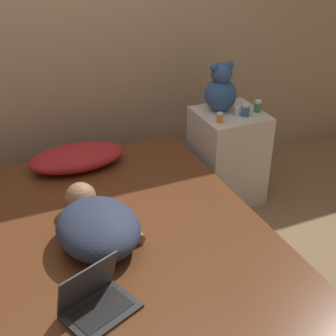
# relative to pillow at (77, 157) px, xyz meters

# --- Properties ---
(ground_plane) EXTENTS (12.00, 12.00, 0.00)m
(ground_plane) POSITION_rel_pillow_xyz_m (0.04, -0.81, -0.52)
(ground_plane) COLOR #937551
(wall_back) EXTENTS (8.00, 0.06, 2.60)m
(wall_back) POSITION_rel_pillow_xyz_m (0.04, 0.50, 0.78)
(wall_back) COLOR tan
(wall_back) RESTS_ON ground_plane
(bed) EXTENTS (1.51, 2.05, 0.45)m
(bed) POSITION_rel_pillow_xyz_m (0.04, -0.81, -0.30)
(bed) COLOR #2D2319
(bed) RESTS_ON ground_plane
(nightstand) EXTENTS (0.46, 0.45, 0.69)m
(nightstand) POSITION_rel_pillow_xyz_m (1.09, -0.10, -0.17)
(nightstand) COLOR silver
(nightstand) RESTS_ON ground_plane
(pillow) EXTENTS (0.63, 0.34, 0.14)m
(pillow) POSITION_rel_pillow_xyz_m (0.00, 0.00, 0.00)
(pillow) COLOR red
(pillow) RESTS_ON bed
(person_lying) EXTENTS (0.43, 0.68, 0.21)m
(person_lying) POSITION_rel_pillow_xyz_m (-0.10, -0.81, 0.03)
(person_lying) COLOR #2D3851
(person_lying) RESTS_ON bed
(laptop) EXTENTS (0.36, 0.31, 0.22)m
(laptop) POSITION_rel_pillow_xyz_m (-0.24, -1.27, -0.02)
(laptop) COLOR #333338
(laptop) RESTS_ON bed
(teddy_bear) EXTENTS (0.23, 0.23, 0.35)m
(teddy_bear) POSITION_rel_pillow_xyz_m (1.04, -0.03, 0.32)
(teddy_bear) COLOR #335693
(teddy_bear) RESTS_ON nightstand
(bottle_green) EXTENTS (0.05, 0.05, 0.09)m
(bottle_green) POSITION_rel_pillow_xyz_m (1.27, -0.16, 0.21)
(bottle_green) COLOR #3D8E4C
(bottle_green) RESTS_ON nightstand
(bottle_orange) EXTENTS (0.04, 0.04, 0.07)m
(bottle_orange) POSITION_rel_pillow_xyz_m (0.93, -0.22, 0.21)
(bottle_orange) COLOR orange
(bottle_orange) RESTS_ON nightstand
(bottle_clear) EXTENTS (0.03, 0.03, 0.08)m
(bottle_clear) POSITION_rel_pillow_xyz_m (1.10, -0.17, 0.21)
(bottle_clear) COLOR silver
(bottle_clear) RESTS_ON nightstand
(bottle_blue) EXTENTS (0.06, 0.06, 0.09)m
(bottle_blue) POSITION_rel_pillow_xyz_m (1.15, -0.19, 0.22)
(bottle_blue) COLOR #3866B2
(bottle_blue) RESTS_ON nightstand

